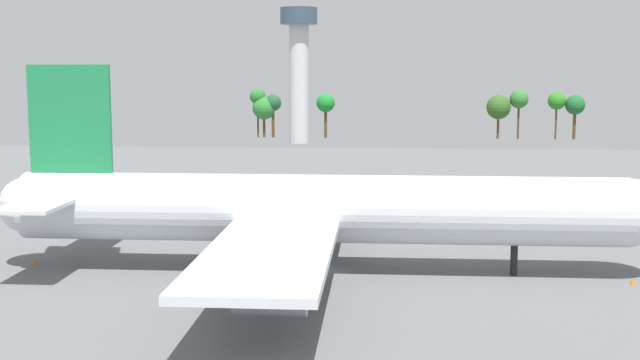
{
  "coord_description": "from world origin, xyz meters",
  "views": [
    {
      "loc": [
        5.88,
        -78.95,
        19.86
      ],
      "look_at": [
        0.0,
        0.0,
        9.22
      ],
      "focal_mm": 45.64,
      "sensor_mm": 36.0,
      "label": 1
    }
  ],
  "objects_px": {
    "cargo_airplane": "(318,210)",
    "safety_cone_tail": "(35,262)",
    "safety_cone_nose": "(633,281)",
    "control_tower": "(299,62)"
  },
  "relations": [
    {
      "from": "cargo_airplane",
      "to": "control_tower",
      "type": "xyz_separation_m",
      "value": [
        -16.39,
        144.86,
        16.14
      ]
    },
    {
      "from": "safety_cone_nose",
      "to": "safety_cone_tail",
      "type": "height_order",
      "value": "safety_cone_nose"
    },
    {
      "from": "safety_cone_nose",
      "to": "safety_cone_tail",
      "type": "xyz_separation_m",
      "value": [
        -59.13,
        3.51,
        -0.03
      ]
    },
    {
      "from": "cargo_airplane",
      "to": "control_tower",
      "type": "height_order",
      "value": "control_tower"
    },
    {
      "from": "control_tower",
      "to": "cargo_airplane",
      "type": "bearing_deg",
      "value": -83.54
    },
    {
      "from": "cargo_airplane",
      "to": "safety_cone_tail",
      "type": "height_order",
      "value": "cargo_airplane"
    },
    {
      "from": "safety_cone_tail",
      "to": "control_tower",
      "type": "bearing_deg",
      "value": 84.85
    },
    {
      "from": "cargo_airplane",
      "to": "control_tower",
      "type": "relative_size",
      "value": 1.78
    },
    {
      "from": "safety_cone_nose",
      "to": "control_tower",
      "type": "bearing_deg",
      "value": 107.33
    },
    {
      "from": "cargo_airplane",
      "to": "safety_cone_tail",
      "type": "distance_m",
      "value": 29.99
    }
  ]
}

